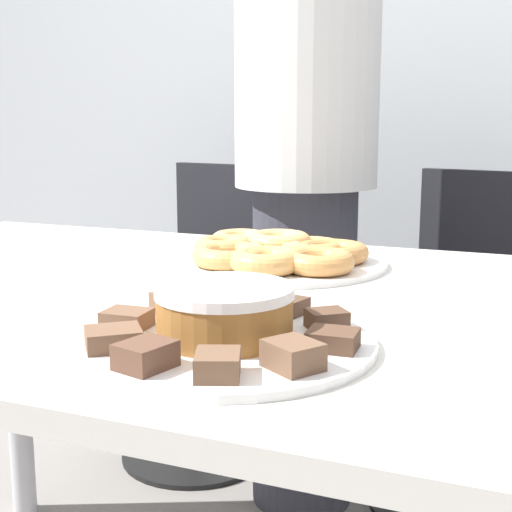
# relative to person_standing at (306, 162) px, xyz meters

# --- Properties ---
(wall_back) EXTENTS (8.00, 0.05, 2.60)m
(wall_back) POSITION_rel_person_standing_xyz_m (0.17, 0.81, 0.39)
(wall_back) COLOR #B2B7BC
(wall_back) RESTS_ON ground_plane
(table) EXTENTS (1.75, 0.93, 0.76)m
(table) POSITION_rel_person_standing_xyz_m (0.17, -0.75, -0.23)
(table) COLOR silver
(table) RESTS_ON ground_plane
(person_standing) EXTENTS (0.35, 0.35, 1.72)m
(person_standing) POSITION_rel_person_standing_xyz_m (0.00, 0.00, 0.00)
(person_standing) COLOR #383842
(person_standing) RESTS_ON ground_plane
(office_chair_left) EXTENTS (0.51, 0.51, 0.88)m
(office_chair_left) POSITION_rel_person_standing_xyz_m (-0.37, 0.17, -0.50)
(office_chair_left) COLOR black
(office_chair_left) RESTS_ON ground_plane
(office_chair_right) EXTENTS (0.53, 0.53, 0.88)m
(office_chair_right) POSITION_rel_person_standing_xyz_m (0.40, 0.17, -0.50)
(office_chair_right) COLOR black
(office_chair_right) RESTS_ON ground_plane
(plate_cake) EXTENTS (0.34, 0.34, 0.01)m
(plate_cake) POSITION_rel_person_standing_xyz_m (0.24, -1.00, -0.15)
(plate_cake) COLOR white
(plate_cake) RESTS_ON table
(plate_donuts) EXTENTS (0.39, 0.39, 0.01)m
(plate_donuts) POSITION_rel_person_standing_xyz_m (0.13, -0.54, -0.15)
(plate_donuts) COLOR white
(plate_donuts) RESTS_ON table
(frosted_cake) EXTENTS (0.16, 0.16, 0.06)m
(frosted_cake) POSITION_rel_person_standing_xyz_m (0.24, -1.00, -0.11)
(frosted_cake) COLOR #9E662D
(frosted_cake) RESTS_ON plate_cake
(lamington_0) EXTENTS (0.06, 0.05, 0.02)m
(lamington_0) POSITION_rel_person_standing_xyz_m (0.36, -0.99, -0.13)
(lamington_0) COLOR #513828
(lamington_0) RESTS_ON plate_cake
(lamington_1) EXTENTS (0.06, 0.06, 0.02)m
(lamington_1) POSITION_rel_person_standing_xyz_m (0.33, -0.92, -0.13)
(lamington_1) COLOR #513828
(lamington_1) RESTS_ON plate_cake
(lamington_2) EXTENTS (0.05, 0.06, 0.02)m
(lamington_2) POSITION_rel_person_standing_xyz_m (0.27, -0.88, -0.13)
(lamington_2) COLOR #513828
(lamington_2) RESTS_ON plate_cake
(lamington_3) EXTENTS (0.05, 0.05, 0.02)m
(lamington_3) POSITION_rel_person_standing_xyz_m (0.19, -0.88, -0.13)
(lamington_3) COLOR #513828
(lamington_3) RESTS_ON plate_cake
(lamington_4) EXTENTS (0.06, 0.06, 0.03)m
(lamington_4) POSITION_rel_person_standing_xyz_m (0.13, -0.93, -0.13)
(lamington_4) COLOR brown
(lamington_4) RESTS_ON plate_cake
(lamington_5) EXTENTS (0.05, 0.05, 0.02)m
(lamington_5) POSITION_rel_person_standing_xyz_m (0.11, -1.01, -0.13)
(lamington_5) COLOR brown
(lamington_5) RESTS_ON plate_cake
(lamington_6) EXTENTS (0.08, 0.08, 0.02)m
(lamington_6) POSITION_rel_person_standing_xyz_m (0.14, -1.08, -0.13)
(lamington_6) COLOR brown
(lamington_6) RESTS_ON plate_cake
(lamington_7) EXTENTS (0.06, 0.06, 0.03)m
(lamington_7) POSITION_rel_person_standing_xyz_m (0.20, -1.12, -0.13)
(lamington_7) COLOR brown
(lamington_7) RESTS_ON plate_cake
(lamington_8) EXTENTS (0.06, 0.06, 0.02)m
(lamington_8) POSITION_rel_person_standing_xyz_m (0.28, -1.12, -0.13)
(lamington_8) COLOR brown
(lamington_8) RESTS_ON plate_cake
(lamington_9) EXTENTS (0.07, 0.07, 0.03)m
(lamington_9) POSITION_rel_person_standing_xyz_m (0.34, -1.07, -0.13)
(lamington_9) COLOR brown
(lamington_9) RESTS_ON plate_cake
(donut_0) EXTENTS (0.11, 0.11, 0.03)m
(donut_0) POSITION_rel_person_standing_xyz_m (0.13, -0.54, -0.13)
(donut_0) COLOR #E5AD66
(donut_0) RESTS_ON plate_donuts
(donut_1) EXTENTS (0.12, 0.12, 0.03)m
(donut_1) POSITION_rel_person_standing_xyz_m (0.17, -0.49, -0.13)
(donut_1) COLOR tan
(donut_1) RESTS_ON plate_donuts
(donut_2) EXTENTS (0.12, 0.12, 0.04)m
(donut_2) POSITION_rel_person_standing_xyz_m (0.11, -0.48, -0.12)
(donut_2) COLOR #E5AD66
(donut_2) RESTS_ON plate_donuts
(donut_3) EXTENTS (0.11, 0.11, 0.03)m
(donut_3) POSITION_rel_person_standing_xyz_m (0.02, -0.47, -0.12)
(donut_3) COLOR #E5AD66
(donut_3) RESTS_ON plate_donuts
(donut_4) EXTENTS (0.11, 0.11, 0.04)m
(donut_4) POSITION_rel_person_standing_xyz_m (0.03, -0.56, -0.12)
(donut_4) COLOR tan
(donut_4) RESTS_ON plate_donuts
(donut_5) EXTENTS (0.13, 0.13, 0.03)m
(donut_5) POSITION_rel_person_standing_xyz_m (0.07, -0.62, -0.12)
(donut_5) COLOR tan
(donut_5) RESTS_ON plate_donuts
(donut_6) EXTENTS (0.12, 0.12, 0.04)m
(donut_6) POSITION_rel_person_standing_xyz_m (0.15, -0.65, -0.12)
(donut_6) COLOR tan
(donut_6) RESTS_ON plate_donuts
(donut_7) EXTENTS (0.12, 0.12, 0.03)m
(donut_7) POSITION_rel_person_standing_xyz_m (0.23, -0.62, -0.12)
(donut_7) COLOR #D18E4C
(donut_7) RESTS_ON plate_donuts
(donut_8) EXTENTS (0.13, 0.13, 0.03)m
(donut_8) POSITION_rel_person_standing_xyz_m (0.22, -0.52, -0.12)
(donut_8) COLOR #C68447
(donut_8) RESTS_ON plate_donuts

